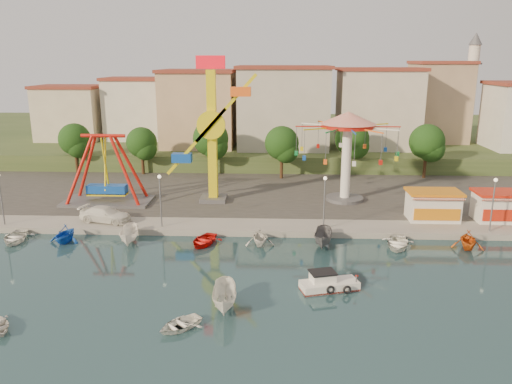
# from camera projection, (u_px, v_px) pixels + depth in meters

# --- Properties ---
(ground) EXTENTS (200.00, 200.00, 0.00)m
(ground) POSITION_uv_depth(u_px,v_px,m) (230.00, 293.00, 36.84)
(ground) COLOR #142F37
(ground) RESTS_ON ground
(quay_deck) EXTENTS (200.00, 100.00, 0.60)m
(quay_deck) POSITION_uv_depth(u_px,v_px,m) (260.00, 147.00, 96.62)
(quay_deck) COLOR #9E998E
(quay_deck) RESTS_ON ground
(asphalt_pad) EXTENTS (90.00, 28.00, 0.01)m
(asphalt_pad) POSITION_uv_depth(u_px,v_px,m) (251.00, 186.00, 65.65)
(asphalt_pad) COLOR #4C4944
(asphalt_pad) RESTS_ON quay_deck
(hill_terrace) EXTENTS (200.00, 60.00, 3.00)m
(hill_terrace) POSITION_uv_depth(u_px,v_px,m) (261.00, 137.00, 101.14)
(hill_terrace) COLOR #384C26
(hill_terrace) RESTS_ON ground
(pirate_ship_ride) EXTENTS (10.00, 5.00, 8.00)m
(pirate_ship_ride) POSITION_uv_depth(u_px,v_px,m) (106.00, 171.00, 56.95)
(pirate_ship_ride) COLOR #59595E
(pirate_ship_ride) RESTS_ON quay_deck
(kamikaze_tower) EXTENTS (7.00, 3.10, 16.50)m
(kamikaze_tower) POSITION_uv_depth(u_px,v_px,m) (215.00, 134.00, 56.35)
(kamikaze_tower) COLOR #59595E
(kamikaze_tower) RESTS_ON quay_deck
(wave_swinger) EXTENTS (11.60, 11.60, 10.40)m
(wave_swinger) POSITION_uv_depth(u_px,v_px,m) (347.00, 136.00, 56.89)
(wave_swinger) COLOR #59595E
(wave_swinger) RESTS_ON quay_deck
(booth_left) EXTENTS (5.40, 3.78, 3.08)m
(booth_left) POSITION_uv_depth(u_px,v_px,m) (433.00, 205.00, 51.38)
(booth_left) COLOR white
(booth_left) RESTS_ON quay_deck
(booth_mid) EXTENTS (5.40, 3.78, 3.08)m
(booth_mid) POSITION_uv_depth(u_px,v_px,m) (500.00, 206.00, 51.10)
(booth_mid) COLOR white
(booth_mid) RESTS_ON quay_deck
(lamp_post_0) EXTENTS (0.14, 0.14, 5.00)m
(lamp_post_0) POSITION_uv_depth(u_px,v_px,m) (2.00, 200.00, 49.60)
(lamp_post_0) COLOR #59595E
(lamp_post_0) RESTS_ON quay_deck
(lamp_post_1) EXTENTS (0.14, 0.14, 5.00)m
(lamp_post_1) POSITION_uv_depth(u_px,v_px,m) (161.00, 202.00, 48.93)
(lamp_post_1) COLOR #59595E
(lamp_post_1) RESTS_ON quay_deck
(lamp_post_2) EXTENTS (0.14, 0.14, 5.00)m
(lamp_post_2) POSITION_uv_depth(u_px,v_px,m) (324.00, 204.00, 48.26)
(lamp_post_2) COLOR #59595E
(lamp_post_2) RESTS_ON quay_deck
(lamp_post_3) EXTENTS (0.14, 0.14, 5.00)m
(lamp_post_3) POSITION_uv_depth(u_px,v_px,m) (492.00, 206.00, 47.59)
(lamp_post_3) COLOR #59595E
(lamp_post_3) RESTS_ON quay_deck
(tree_0) EXTENTS (4.60, 4.60, 7.19)m
(tree_0) POSITION_uv_depth(u_px,v_px,m) (75.00, 139.00, 72.22)
(tree_0) COLOR #382314
(tree_0) RESTS_ON quay_deck
(tree_1) EXTENTS (4.35, 4.35, 6.80)m
(tree_1) POSITION_uv_depth(u_px,v_px,m) (142.00, 143.00, 71.16)
(tree_1) COLOR #382314
(tree_1) RESTS_ON quay_deck
(tree_2) EXTENTS (5.02, 5.02, 7.85)m
(tree_2) POSITION_uv_depth(u_px,v_px,m) (211.00, 138.00, 70.14)
(tree_2) COLOR #382314
(tree_2) RESTS_ON quay_deck
(tree_3) EXTENTS (4.68, 4.68, 7.32)m
(tree_3) POSITION_uv_depth(u_px,v_px,m) (282.00, 143.00, 68.42)
(tree_3) COLOR #382314
(tree_3) RESTS_ON quay_deck
(tree_4) EXTENTS (4.86, 4.86, 7.60)m
(tree_4) POSITION_uv_depth(u_px,v_px,m) (352.00, 139.00, 70.84)
(tree_4) COLOR #382314
(tree_4) RESTS_ON quay_deck
(tree_5) EXTENTS (4.83, 4.83, 7.54)m
(tree_5) POSITION_uv_depth(u_px,v_px,m) (427.00, 142.00, 68.67)
(tree_5) COLOR #382314
(tree_5) RESTS_ON quay_deck
(building_0) EXTENTS (9.26, 9.53, 11.87)m
(building_0) POSITION_uv_depth(u_px,v_px,m) (50.00, 109.00, 80.41)
(building_0) COLOR beige
(building_0) RESTS_ON hill_terrace
(building_1) EXTENTS (12.33, 9.01, 8.63)m
(building_1) POSITION_uv_depth(u_px,v_px,m) (134.00, 116.00, 85.45)
(building_1) COLOR silver
(building_1) RESTS_ON hill_terrace
(building_2) EXTENTS (11.95, 9.28, 11.23)m
(building_2) POSITION_uv_depth(u_px,v_px,m) (210.00, 108.00, 85.13)
(building_2) COLOR tan
(building_2) RESTS_ON hill_terrace
(building_3) EXTENTS (12.59, 10.50, 9.20)m
(building_3) POSITION_uv_depth(u_px,v_px,m) (291.00, 117.00, 81.76)
(building_3) COLOR beige
(building_3) RESTS_ON hill_terrace
(building_4) EXTENTS (10.75, 9.23, 9.24)m
(building_4) POSITION_uv_depth(u_px,v_px,m) (370.00, 115.00, 84.48)
(building_4) COLOR beige
(building_4) RESTS_ON hill_terrace
(building_5) EXTENTS (12.77, 10.96, 11.21)m
(building_5) POSITION_uv_depth(u_px,v_px,m) (454.00, 110.00, 81.86)
(building_5) COLOR tan
(building_5) RESTS_ON hill_terrace
(minaret) EXTENTS (2.80, 2.80, 18.00)m
(minaret) POSITION_uv_depth(u_px,v_px,m) (471.00, 85.00, 84.23)
(minaret) COLOR silver
(minaret) RESTS_ON hill_terrace
(cabin_motorboat) EXTENTS (4.60, 2.75, 1.52)m
(cabin_motorboat) POSITION_uv_depth(u_px,v_px,m) (328.00, 284.00, 37.29)
(cabin_motorboat) COLOR white
(cabin_motorboat) RESTS_ON ground
(rowboat_b) EXTENTS (3.67, 3.68, 0.63)m
(rowboat_b) POSITION_uv_depth(u_px,v_px,m) (180.00, 324.00, 31.84)
(rowboat_b) COLOR white
(rowboat_b) RESTS_ON ground
(skiff) EXTENTS (1.91, 4.47, 1.69)m
(skiff) POSITION_uv_depth(u_px,v_px,m) (225.00, 298.00, 34.27)
(skiff) COLOR white
(skiff) RESTS_ON ground
(van) EXTENTS (5.68, 3.29, 1.55)m
(van) POSITION_uv_depth(u_px,v_px,m) (105.00, 214.00, 50.89)
(van) COLOR white
(van) RESTS_ON quay_deck
(moored_boat_0) EXTENTS (3.44, 4.37, 0.82)m
(moored_boat_0) POSITION_uv_depth(u_px,v_px,m) (15.00, 237.00, 47.09)
(moored_boat_0) COLOR white
(moored_boat_0) RESTS_ON ground
(moored_boat_1) EXTENTS (3.22, 3.61, 1.72)m
(moored_boat_1) POSITION_uv_depth(u_px,v_px,m) (65.00, 234.00, 46.77)
(moored_boat_1) COLOR blue
(moored_boat_1) RESTS_ON ground
(moored_boat_2) EXTENTS (2.10, 4.32, 1.60)m
(moored_boat_2) POSITION_uv_depth(u_px,v_px,m) (129.00, 235.00, 46.53)
(moored_boat_2) COLOR white
(moored_boat_2) RESTS_ON ground
(moored_boat_3) EXTENTS (3.72, 4.43, 0.79)m
(moored_boat_3) POSITION_uv_depth(u_px,v_px,m) (203.00, 240.00, 46.34)
(moored_boat_3) COLOR red
(moored_boat_3) RESTS_ON ground
(moored_boat_4) EXTENTS (3.19, 3.54, 1.64)m
(moored_boat_4) POSITION_uv_depth(u_px,v_px,m) (259.00, 237.00, 46.01)
(moored_boat_4) COLOR silver
(moored_boat_4) RESTS_ON ground
(moored_boat_5) EXTENTS (2.23, 4.42, 1.63)m
(moored_boat_5) POSITION_uv_depth(u_px,v_px,m) (323.00, 238.00, 45.77)
(moored_boat_5) COLOR #5E5D62
(moored_boat_5) RESTS_ON ground
(moored_boat_6) EXTENTS (3.92, 4.73, 0.85)m
(moored_boat_6) POSITION_uv_depth(u_px,v_px,m) (397.00, 243.00, 45.59)
(moored_boat_6) COLOR white
(moored_boat_6) RESTS_ON ground
(moored_boat_7) EXTENTS (3.48, 3.82, 1.73)m
(moored_boat_7) POSITION_uv_depth(u_px,v_px,m) (468.00, 240.00, 45.21)
(moored_boat_7) COLOR #CE5212
(moored_boat_7) RESTS_ON ground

